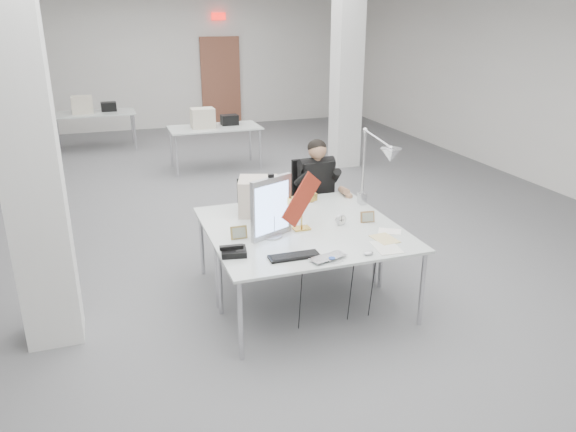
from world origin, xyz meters
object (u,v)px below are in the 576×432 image
at_px(desk_main, 320,246).
at_px(architect_lamp, 375,169).
at_px(bankers_lamp, 302,213).
at_px(office_chair, 315,207).
at_px(monitor, 271,208).
at_px(desk_phone, 234,252).
at_px(seated_person, 317,177).
at_px(beige_monitor, 258,196).
at_px(laptop, 332,260).

height_order(desk_main, architect_lamp, architect_lamp).
bearing_deg(bankers_lamp, office_chair, 41.21).
xyz_separation_m(monitor, bankers_lamp, (0.32, 0.08, -0.12)).
bearing_deg(bankers_lamp, desk_phone, -175.73).
xyz_separation_m(seated_person, beige_monitor, (-0.86, -0.56, 0.04)).
height_order(beige_monitor, architect_lamp, architect_lamp).
bearing_deg(architect_lamp, desk_phone, -170.97).
relative_size(office_chair, monitor, 1.81).
distance_m(beige_monitor, architect_lamp, 1.21).
bearing_deg(beige_monitor, desk_main, -54.67).
distance_m(seated_person, laptop, 1.98).
height_order(seated_person, bankers_lamp, seated_person).
bearing_deg(desk_phone, monitor, 43.92).
bearing_deg(architect_lamp, desk_main, -154.05).
relative_size(laptop, bankers_lamp, 1.02).
bearing_deg(office_chair, desk_phone, -133.56).
bearing_deg(architect_lamp, laptop, -142.83).
bearing_deg(beige_monitor, seated_person, 51.77).
height_order(desk_main, seated_person, seated_person).
distance_m(office_chair, beige_monitor, 1.14).
relative_size(bankers_lamp, architect_lamp, 0.35).
xyz_separation_m(office_chair, desk_phone, (-1.35, -1.54, 0.27)).
bearing_deg(office_chair, bankers_lamp, -119.40).
distance_m(laptop, desk_phone, 0.84).
bearing_deg(office_chair, monitor, -128.69).
relative_size(bankers_lamp, beige_monitor, 0.83).
relative_size(seated_person, desk_phone, 4.67).
xyz_separation_m(laptop, bankers_lamp, (0.01, 0.76, 0.15)).
distance_m(monitor, laptop, 0.79).
height_order(laptop, bankers_lamp, bankers_lamp).
bearing_deg(beige_monitor, monitor, -76.77).
bearing_deg(architect_lamp, monitor, -176.57).
bearing_deg(beige_monitor, desk_phone, -99.14).
height_order(desk_main, desk_phone, desk_phone).
distance_m(seated_person, desk_phone, 2.02).
distance_m(seated_person, beige_monitor, 1.03).
height_order(seated_person, architect_lamp, architect_lamp).
height_order(office_chair, monitor, monitor).
bearing_deg(laptop, architect_lamp, 32.09).
relative_size(laptop, desk_phone, 1.55).
bearing_deg(seated_person, desk_phone, -134.50).
relative_size(desk_main, seated_person, 1.81).
bearing_deg(seated_person, monitor, -129.81).
relative_size(desk_main, monitor, 3.17).
distance_m(desk_main, architect_lamp, 1.16).
height_order(office_chair, desk_phone, office_chair).
xyz_separation_m(office_chair, laptop, (-0.61, -1.93, 0.26)).
distance_m(office_chair, bankers_lamp, 1.38).
xyz_separation_m(laptop, beige_monitor, (-0.25, 1.32, 0.17)).
bearing_deg(desk_main, architect_lamp, 37.21).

